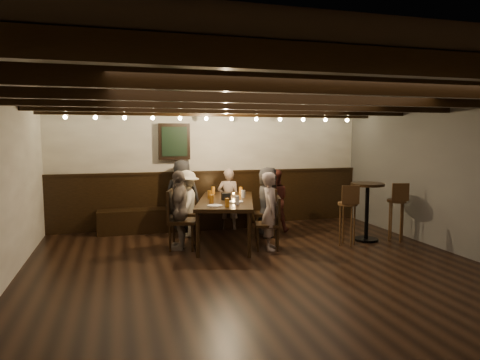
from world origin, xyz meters
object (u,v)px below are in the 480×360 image
object	(u,v)px
person_bench_centre	(228,199)
high_top_table	(367,203)
person_bench_right	(274,200)
chair_left_far	(181,231)
chair_left_near	(189,222)
person_right_near	(268,202)
chair_right_far	(269,233)
person_bench_left	(182,195)
person_left_far	(179,210)
bar_stool_left	(347,223)
chair_right_near	(266,222)
bar_stool_right	(396,219)
dining_table	(226,203)
person_right_far	(271,211)
person_left_near	(187,203)

from	to	relation	value
person_bench_centre	high_top_table	world-z (taller)	person_bench_centre
person_bench_right	chair_left_far	bearing A→B (deg)	39.79
high_top_table	chair_left_near	bearing A→B (deg)	158.20
person_right_near	chair_right_far	bearing A→B (deg)	177.98
person_bench_left	person_left_far	distance (m)	1.36
high_top_table	bar_stool_left	bearing A→B (deg)	-157.70
chair_left_near	person_bench_centre	distance (m)	0.99
chair_left_near	chair_right_near	xyz separation A→B (m)	(1.38, -0.41, -0.00)
high_top_table	person_bench_right	bearing A→B (deg)	138.43
bar_stool_right	bar_stool_left	bearing A→B (deg)	-162.16
chair_left_far	high_top_table	size ratio (longest dim) A/B	0.95
high_top_table	bar_stool_right	distance (m)	0.60
chair_left_near	chair_left_far	bearing A→B (deg)	-0.11
person_left_far	person_right_near	distance (m)	1.75
high_top_table	chair_right_near	bearing A→B (deg)	154.00
dining_table	bar_stool_left	world-z (taller)	bar_stool_left
chair_left_near	chair_right_near	distance (m)	1.44
bar_stool_right	person_right_far	bearing A→B (deg)	-166.86
dining_table	person_left_near	xyz separation A→B (m)	(-0.59, 0.64, -0.08)
person_bench_right	person_right_near	world-z (taller)	person_right_near
chair_left_far	person_bench_right	world-z (taller)	person_bench_right
chair_right_far	person_right_far	world-z (taller)	person_right_far
chair_right_far	high_top_table	world-z (taller)	high_top_table
dining_table	bar_stool_right	xyz separation A→B (m)	(2.94, -0.72, -0.31)
person_left_far	person_right_far	world-z (taller)	person_left_far
dining_table	chair_left_near	xyz separation A→B (m)	(-0.56, 0.64, -0.42)
chair_right_near	high_top_table	size ratio (longest dim) A/B	0.87
chair_right_far	person_right_far	size ratio (longest dim) A/B	0.68
dining_table	chair_left_near	world-z (taller)	chair_left_near
dining_table	chair_left_far	bearing A→B (deg)	-148.02
person_left_far	bar_stool_left	bearing A→B (deg)	95.32
chair_right_far	high_top_table	xyz separation A→B (m)	(1.88, 0.07, 0.41)
chair_left_near	person_left_far	distance (m)	0.98
high_top_table	dining_table	bearing A→B (deg)	166.98
chair_left_near	person_bench_centre	world-z (taller)	person_bench_centre
person_bench_centre	bar_stool_left	size ratio (longest dim) A/B	1.16
chair_right_near	person_bench_right	size ratio (longest dim) A/B	0.74
chair_right_near	person_bench_left	bearing A→B (deg)	74.47
person_right_near	bar_stool_right	world-z (taller)	person_right_near
chair_right_near	chair_right_far	world-z (taller)	chair_right_near
chair_right_far	person_left_far	distance (m)	1.52
person_left_far	bar_stool_right	distance (m)	3.83
chair_right_far	bar_stool_right	xyz separation A→B (m)	(2.38, -0.08, 0.12)
person_bench_right	person_right_near	size ratio (longest dim) A/B	0.94
chair_left_near	bar_stool_right	bearing A→B (deg)	85.35
person_bench_centre	person_right_near	bearing A→B (deg)	141.34
dining_table	person_bench_left	distance (m)	1.27
chair_left_near	person_bench_right	distance (m)	1.71
person_right_far	person_right_near	bearing A→B (deg)	0.00
person_right_far	bar_stool_left	xyz separation A→B (m)	(1.35, -0.12, -0.25)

